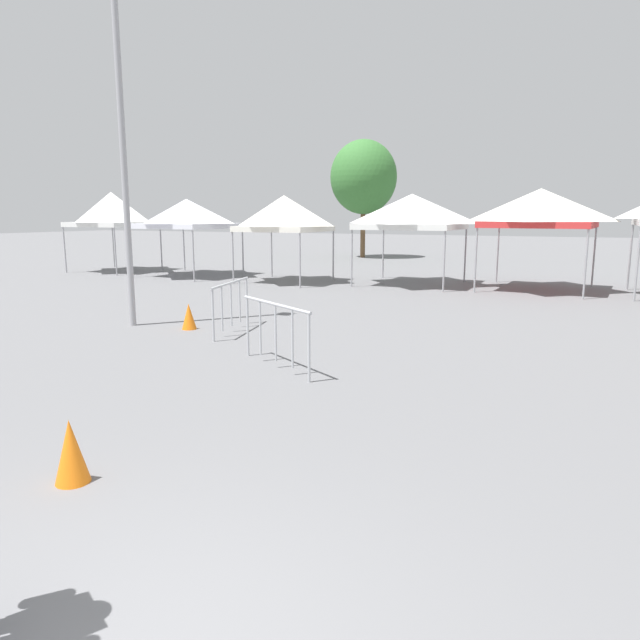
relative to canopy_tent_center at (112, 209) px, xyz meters
The scene contains 11 objects.
canopy_tent_center is the anchor object (origin of this frame).
canopy_tent_far_left 4.23m from the canopy_tent_center, ahead, with size 3.49×3.49×3.09m.
canopy_tent_right_of_center 8.87m from the canopy_tent_center, ahead, with size 2.91×2.91×3.16m.
canopy_tent_left_of_center 13.33m from the canopy_tent_center, ahead, with size 3.41×3.41×3.19m.
canopy_tent_far_right 17.56m from the canopy_tent_center, ahead, with size 3.60×3.60×3.31m.
light_pole_opposite_side 13.94m from the canopy_tent_center, 44.23° to the right, with size 0.36×0.36×8.85m.
tree_behind_tents_center 14.44m from the canopy_tent_center, 60.76° to the left, with size 3.82×3.82×6.70m.
crowd_barrier_by_lift 15.51m from the canopy_tent_center, 37.01° to the right, with size 0.51×2.06×1.08m.
crowd_barrier_near_person 18.67m from the canopy_tent_center, 38.13° to the right, with size 1.82×1.13×1.08m.
traffic_cone_lot_center 21.90m from the canopy_tent_center, 46.79° to the right, with size 0.32×0.32×0.61m, color orange.
traffic_cone_near_barrier 14.91m from the canopy_tent_center, 39.85° to the right, with size 0.32×0.32×0.57m, color orange.
Camera 1 is at (2.26, -1.83, 2.46)m, focal length 32.48 mm.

